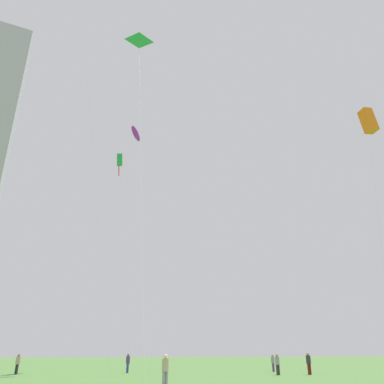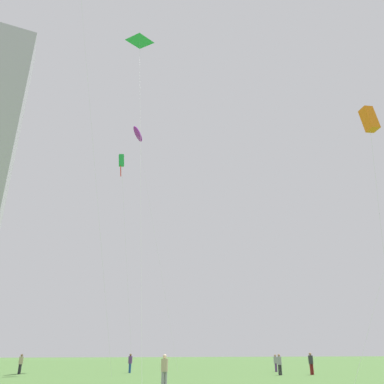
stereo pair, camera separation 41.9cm
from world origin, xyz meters
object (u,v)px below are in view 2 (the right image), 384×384
person_standing_3 (21,362)px  person_standing_6 (164,368)px  person_standing_0 (311,362)px  kite_flying_1 (140,42)px  kite_flying_5 (138,134)px  person_standing_4 (279,363)px  person_standing_2 (130,362)px  kite_flying_6 (121,162)px  person_standing_5 (276,362)px  kite_flying_3 (369,119)px

person_standing_3 → person_standing_6: size_ratio=0.97×
person_standing_0 → kite_flying_1: (-17.08, -2.65, 29.55)m
kite_flying_5 → person_standing_4: bearing=-41.5°
person_standing_0 → person_standing_2: (-14.83, 7.61, -0.06)m
person_standing_4 → kite_flying_6: 25.86m
person_standing_4 → person_standing_5: size_ratio=1.04×
person_standing_5 → kite_flying_5: kite_flying_5 is taller
person_standing_2 → kite_flying_1: 31.42m
kite_flying_3 → kite_flying_6: size_ratio=0.88×
person_standing_0 → kite_flying_1: kite_flying_1 is taller
kite_flying_1 → kite_flying_6: kite_flying_1 is taller
person_standing_5 → kite_flying_5: bearing=126.0°
person_standing_5 → kite_flying_5: 31.37m
person_standing_3 → kite_flying_1: bearing=166.6°
person_standing_6 → kite_flying_6: size_ratio=0.08×
person_standing_6 → kite_flying_5: size_ratio=0.06×
kite_flying_1 → kite_flying_5: 14.05m
kite_flying_3 → person_standing_5: bearing=93.0°
person_standing_6 → kite_flying_1: bearing=-83.2°
person_standing_0 → person_standing_6: bearing=29.1°
person_standing_5 → kite_flying_3: 24.78m
person_standing_3 → kite_flying_3: (24.99, -19.95, 17.77)m
person_standing_4 → kite_flying_6: (-14.36, 6.18, 20.60)m
kite_flying_5 → kite_flying_1: bearing=-98.3°
kite_flying_1 → person_standing_4: bearing=11.7°
person_standing_2 → kite_flying_5: 27.42m
person_standing_0 → person_standing_3: person_standing_0 is taller
kite_flying_1 → person_standing_0: bearing=8.8°
person_standing_6 → person_standing_4: bearing=-150.3°
person_standing_3 → kite_flying_6: (7.37, -1.80, 20.60)m
person_standing_2 → person_standing_3: bearing=-110.3°
person_standing_4 → kite_flying_3: kite_flying_3 is taller
kite_flying_3 → person_standing_2: bearing=128.2°
kite_flying_1 → kite_flying_6: (-0.19, 9.12, -9.02)m
person_standing_0 → kite_flying_6: bearing=-23.5°
kite_flying_1 → person_standing_6: bearing=-74.2°
kite_flying_1 → kite_flying_5: bearing=81.7°
person_standing_5 → kite_flying_6: (-16.70, 0.94, 20.63)m
person_standing_4 → kite_flying_5: (-12.18, 10.76, 27.21)m
kite_flying_1 → kite_flying_6: 12.82m
person_standing_0 → person_standing_4: 2.93m
person_standing_4 → person_standing_2: bearing=-25.4°
person_standing_5 → kite_flying_6: kite_flying_6 is taller
person_standing_5 → kite_flying_6: 26.56m
person_standing_2 → kite_flying_6: kite_flying_6 is taller
kite_flying_5 → person_standing_5: bearing=-20.8°
kite_flying_1 → kite_flying_5: size_ratio=1.09×
person_standing_3 → kite_flying_6: bearing=-151.9°
kite_flying_5 → kite_flying_6: kite_flying_5 is taller
person_standing_2 → kite_flying_6: 20.77m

